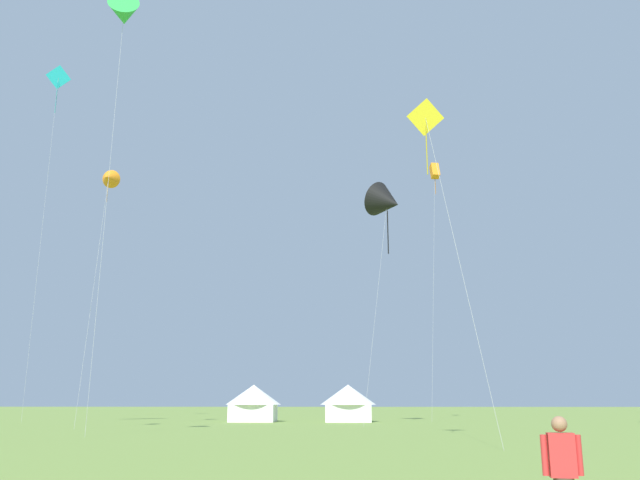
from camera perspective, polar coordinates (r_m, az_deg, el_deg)
name	(u,v)px	position (r m, az deg, el deg)	size (l,w,h in m)	color
kite_black_delta	(387,202)	(55.80, 5.83, 3.31)	(4.60, 4.49, 20.05)	black
kite_green_delta	(124,14)	(49.11, -16.62, 18.27)	(2.65, 3.62, 28.79)	green
kite_yellow_diamond	(427,125)	(31.62, 9.23, 9.77)	(3.29, 1.57, 15.70)	yellow
kite_orange_delta	(108,178)	(54.36, -17.84, 5.11)	(1.46, 2.91, 19.70)	orange
kite_orange_box	(435,172)	(67.63, 9.90, 5.83)	(1.87, 1.66, 25.25)	orange
kite_cyan_diamond	(58,84)	(74.78, -21.75, 12.45)	(2.35, 1.33, 35.60)	#1EB7CC
festival_tent_center	(254,401)	(63.31, -5.77, -13.71)	(5.14, 5.14, 3.34)	white
festival_tent_left	(348,401)	(62.75, 2.45, -13.77)	(5.16, 5.16, 3.35)	white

